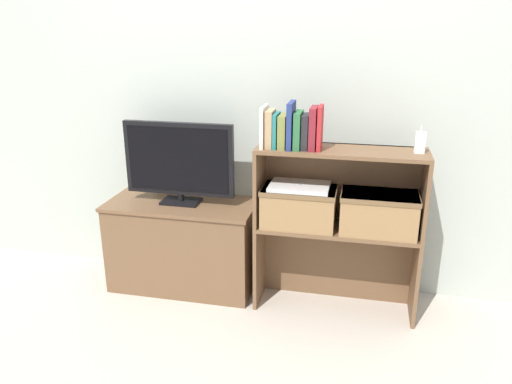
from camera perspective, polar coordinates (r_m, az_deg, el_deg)
The scene contains 19 objects.
ground_plane at distance 2.89m, azimuth -0.59°, elevation -13.28°, with size 16.00×16.00×0.00m, color #BCB2A3.
wall_back at distance 2.88m, azimuth 1.26°, elevation 12.10°, with size 10.00×0.05×2.40m.
tv_stand at distance 3.05m, azimuth -8.30°, elevation -5.94°, with size 0.87×0.41×0.54m.
tv at distance 2.87m, azimuth -8.80°, elevation 3.52°, with size 0.64×0.14×0.47m.
bookshelf_lower_tier at distance 2.86m, azimuth 9.14°, elevation -6.99°, with size 0.88×0.27×0.49m.
bookshelf_upper_tier at distance 2.69m, azimuth 9.64°, elevation 1.83°, with size 0.88×0.27×0.43m.
book_ivory at distance 2.59m, azimuth 0.93°, elevation 7.49°, with size 0.02×0.16×0.21m.
book_tan at distance 2.59m, azimuth 1.61°, elevation 7.25°, with size 0.04×0.12×0.19m.
book_teal at distance 2.58m, azimuth 2.34°, elevation 7.05°, with size 0.02×0.14×0.18m.
book_olive at distance 2.58m, azimuth 3.14°, elevation 6.95°, with size 0.04×0.14×0.17m.
book_navy at distance 2.56m, azimuth 4.02°, elevation 7.63°, with size 0.03×0.16×0.24m.
book_forest at distance 2.56m, azimuth 4.85°, elevation 7.05°, with size 0.03×0.15×0.19m.
book_charcoal at distance 2.56m, azimuth 5.69°, elevation 6.87°, with size 0.03×0.12×0.18m.
book_maroon at distance 2.55m, azimuth 6.58°, elevation 7.24°, with size 0.03×0.14×0.22m.
book_crimson at distance 2.55m, azimuth 7.34°, elevation 7.29°, with size 0.02×0.13×0.22m.
baby_monitor at distance 2.60m, azimuth 18.23°, elevation 5.40°, with size 0.05×0.03×0.14m.
storage_basket_left at distance 2.69m, azimuth 4.92°, elevation -1.50°, with size 0.40×0.24×0.21m.
storage_basket_right at distance 2.68m, azimuth 13.85°, elevation -2.14°, with size 0.40×0.24×0.21m.
laptop at distance 2.66m, azimuth 4.99°, elevation 0.66°, with size 0.32×0.22×0.02m.
Camera 1 is at (0.55, -2.38, 1.55)m, focal length 35.00 mm.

